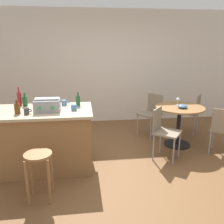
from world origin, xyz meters
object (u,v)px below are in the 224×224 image
(bottle_1, at_px, (19,99))
(cup_3, at_px, (64,103))
(wooden_stool, at_px, (39,166))
(cup_2, at_px, (51,104))
(kitchen_island, at_px, (42,139))
(folding_chair_right, at_px, (223,128))
(bottle_4, at_px, (17,108))
(dining_table, at_px, (179,116))
(bottle_2, at_px, (78,101))
(wine_glass, at_px, (178,100))
(folding_chair_left, at_px, (163,129))
(cup_1, at_px, (27,111))
(serving_bowl, at_px, (183,106))
(folding_chair_far, at_px, (151,111))
(bottle_0, at_px, (25,101))
(cup_0, at_px, (74,107))
(folding_chair_near, at_px, (192,110))
(toolbox, at_px, (47,105))

(bottle_1, bearing_deg, cup_3, -3.84)
(wooden_stool, height_order, cup_2, cup_2)
(kitchen_island, distance_m, cup_3, 0.67)
(folding_chair_right, xyz_separation_m, bottle_4, (-3.30, -0.18, 0.50))
(dining_table, height_order, bottle_2, bottle_2)
(kitchen_island, distance_m, folding_chair_right, 3.02)
(bottle_1, distance_m, cup_3, 0.71)
(wooden_stool, relative_size, wine_glass, 4.30)
(folding_chair_left, height_order, cup_2, cup_2)
(cup_1, bearing_deg, folding_chair_left, 6.63)
(folding_chair_right, xyz_separation_m, cup_3, (-2.67, 0.24, 0.47))
(folding_chair_left, xyz_separation_m, cup_2, (-1.82, 0.14, 0.46))
(cup_2, xyz_separation_m, wine_glass, (2.31, 0.51, -0.11))
(kitchen_island, bearing_deg, folding_chair_left, 1.40)
(serving_bowl, bearing_deg, folding_chair_right, -37.27)
(bottle_1, xyz_separation_m, wine_glass, (2.81, 0.38, -0.18))
(cup_1, xyz_separation_m, cup_3, (0.49, 0.46, -0.00))
(kitchen_island, relative_size, dining_table, 1.72)
(cup_2, bearing_deg, wine_glass, 12.38)
(kitchen_island, relative_size, folding_chair_far, 1.76)
(folding_chair_left, bearing_deg, wooden_stool, -154.55)
(bottle_0, relative_size, cup_2, 1.94)
(cup_1, distance_m, cup_3, 0.67)
(bottle_0, relative_size, bottle_2, 0.94)
(bottle_4, relative_size, serving_bowl, 1.13)
(folding_chair_right, distance_m, cup_2, 2.91)
(bottle_4, relative_size, cup_1, 1.85)
(bottle_1, xyz_separation_m, cup_0, (0.87, -0.39, -0.07))
(wine_glass, bearing_deg, folding_chair_right, -50.08)
(dining_table, height_order, wine_glass, wine_glass)
(folding_chair_left, xyz_separation_m, cup_0, (-1.46, -0.13, 0.46))
(folding_chair_near, distance_m, serving_bowl, 0.92)
(cup_3, bearing_deg, wooden_stool, -103.22)
(toolbox, height_order, cup_2, toolbox)
(cup_0, bearing_deg, folding_chair_left, 5.10)
(folding_chair_near, relative_size, serving_bowl, 4.83)
(bottle_4, xyz_separation_m, cup_1, (0.14, -0.03, -0.03))
(dining_table, bearing_deg, bottle_0, -174.40)
(cup_3, bearing_deg, folding_chair_near, 18.40)
(cup_2, bearing_deg, folding_chair_right, -3.36)
(kitchen_island, height_order, bottle_0, bottle_0)
(folding_chair_left, height_order, cup_1, cup_1)
(folding_chair_near, bearing_deg, bottle_2, -158.12)
(folding_chair_near, relative_size, cup_0, 7.16)
(cup_3, relative_size, wine_glass, 0.84)
(bottle_0, distance_m, wine_glass, 2.76)
(cup_0, xyz_separation_m, cup_1, (-0.66, -0.12, 0.00))
(bottle_4, distance_m, cup_2, 0.56)
(bottle_1, bearing_deg, wooden_stool, -69.06)
(folding_chair_near, bearing_deg, serving_bowl, -127.61)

